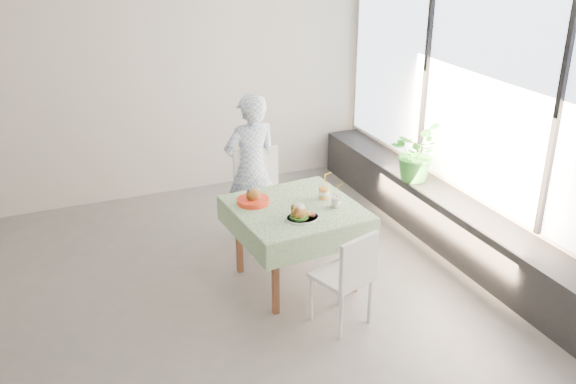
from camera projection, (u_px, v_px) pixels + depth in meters
name	position (u px, v px, depth m)	size (l,w,h in m)	color
floor	(176.00, 310.00, 5.39)	(6.00, 6.00, 0.00)	#605D5B
wall_back	(111.00, 80.00, 6.94)	(6.00, 0.02, 2.80)	beige
wall_front	(295.00, 339.00, 2.72)	(6.00, 0.02, 2.80)	beige
wall_right	(485.00, 110.00, 5.90)	(0.02, 5.00, 2.80)	beige
window_pane	(486.00, 83.00, 5.79)	(0.01, 4.80, 2.18)	#D1E0F9
window_ledge	(454.00, 225.00, 6.29)	(0.40, 4.80, 0.50)	black
cafe_table	(295.00, 236.00, 5.63)	(1.11, 1.11, 0.74)	brown
chair_far	(263.00, 218.00, 6.33)	(0.46, 0.46, 0.97)	white
chair_near	(342.00, 295.00, 5.14)	(0.49, 0.49, 0.83)	white
diner	(251.00, 169.00, 6.28)	(0.55, 0.36, 1.52)	#86A5D7
main_dish	(301.00, 214.00, 5.27)	(0.28, 0.28, 0.14)	white
juice_cup_orange	(324.00, 192.00, 5.65)	(0.10, 0.10, 0.28)	white
juice_cup_lemonade	(336.00, 201.00, 5.49)	(0.09, 0.09, 0.24)	white
second_dish	(253.00, 199.00, 5.56)	(0.28, 0.28, 0.13)	red
potted_plant	(415.00, 152.00, 6.60)	(0.54, 0.47, 0.60)	#34842C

